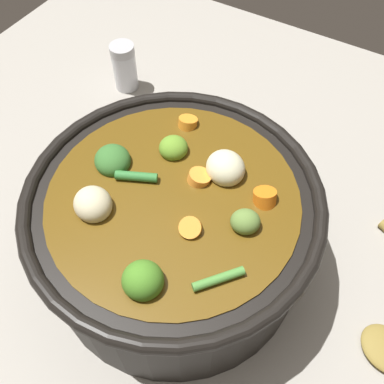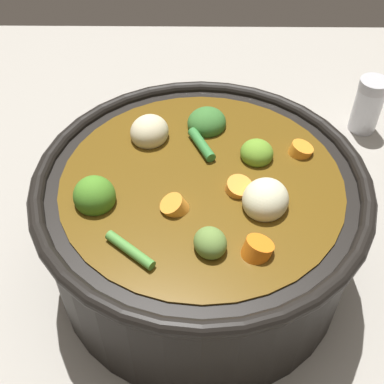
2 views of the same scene
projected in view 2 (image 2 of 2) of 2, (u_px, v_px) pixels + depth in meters
name	position (u px, v px, depth m)	size (l,w,h in m)	color
ground_plane	(200.00, 264.00, 0.58)	(1.10, 1.10, 0.00)	#9E998E
cooking_pot	(201.00, 222.00, 0.52)	(0.33, 0.33, 0.16)	black
salt_shaker	(368.00, 105.00, 0.72)	(0.04, 0.04, 0.08)	silver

